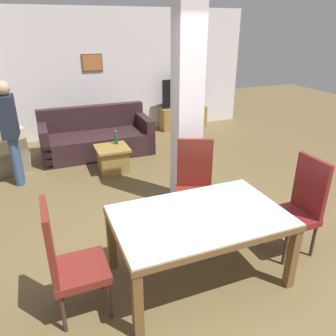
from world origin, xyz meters
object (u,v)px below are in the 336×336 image
at_px(bottle, 116,139).
at_px(tv_stand, 183,117).
at_px(dining_chair_head_left, 67,260).
at_px(standing_person, 10,127).
at_px(tv_screen, 183,93).
at_px(dining_table, 199,227).
at_px(coffee_table, 113,159).
at_px(sofa, 97,139).
at_px(dining_chair_far_right, 195,182).
at_px(dining_chair_head_right, 299,205).

bearing_deg(bottle, tv_stand, 40.64).
bearing_deg(dining_chair_head_left, standing_person, -170.89).
height_order(tv_stand, tv_screen, tv_screen).
bearing_deg(bottle, dining_chair_head_left, -110.63).
distance_m(dining_table, bottle, 3.03).
relative_size(dining_table, coffee_table, 2.94).
bearing_deg(dining_table, tv_screen, 67.42).
height_order(sofa, tv_stand, sofa).
height_order(sofa, tv_screen, tv_screen).
relative_size(dining_table, standing_person, 1.00).
bearing_deg(tv_stand, bottle, -139.36).
bearing_deg(bottle, dining_chair_far_right, -77.28).
height_order(dining_chair_head_left, dining_chair_far_right, same).
relative_size(dining_chair_far_right, standing_person, 0.67).
bearing_deg(sofa, tv_stand, -157.19).
xyz_separation_m(coffee_table, standing_person, (-1.51, 0.09, 0.71)).
relative_size(dining_chair_far_right, coffee_table, 1.97).
distance_m(dining_chair_head_right, coffee_table, 3.23).
height_order(dining_table, dining_chair_far_right, dining_chair_far_right).
height_order(bottle, standing_person, standing_person).
bearing_deg(bottle, sofa, 104.25).
distance_m(sofa, tv_stand, 2.48).
distance_m(dining_table, sofa, 3.88).
height_order(dining_chair_head_right, dining_chair_far_right, same).
bearing_deg(dining_table, standing_person, 119.63).
bearing_deg(tv_screen, dining_chair_head_left, 51.02).
xyz_separation_m(dining_chair_head_left, tv_screen, (3.22, 4.82, 0.28)).
height_order(dining_table, tv_screen, tv_screen).
bearing_deg(bottle, dining_chair_head_right, -67.09).
relative_size(dining_chair_head_left, standing_person, 0.67).
distance_m(dining_chair_head_right, tv_stand, 4.89).
height_order(dining_table, coffee_table, dining_table).
bearing_deg(dining_chair_far_right, sofa, -53.24).
relative_size(dining_chair_head_right, coffee_table, 1.97).
height_order(dining_chair_far_right, tv_stand, dining_chair_far_right).
bearing_deg(dining_chair_head_right, bottle, 22.91).
bearing_deg(standing_person, dining_chair_head_right, 47.60).
distance_m(dining_table, standing_person, 3.45).
relative_size(dining_chair_head_right, dining_chair_far_right, 1.00).
relative_size(dining_chair_head_right, tv_stand, 0.96).
bearing_deg(bottle, dining_table, -88.57).
bearing_deg(tv_screen, coffee_table, 36.06).
relative_size(coffee_table, tv_screen, 0.50).
bearing_deg(sofa, bottle, 104.25).
relative_size(sofa, tv_screen, 1.90).
xyz_separation_m(dining_table, dining_chair_head_right, (1.21, 0.00, -0.01)).
height_order(dining_chair_head_left, tv_stand, dining_chair_head_left).
bearing_deg(coffee_table, dining_chair_head_right, -64.22).
xyz_separation_m(sofa, tv_stand, (2.29, 0.96, -0.04)).
relative_size(dining_chair_head_right, tv_screen, 0.99).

